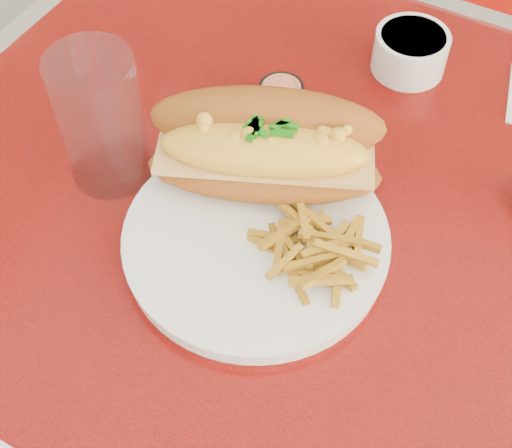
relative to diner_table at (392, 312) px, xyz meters
The scene contains 9 objects.
diner_table is the anchor object (origin of this frame).
booth_bench_far 0.87m from the diner_table, 90.00° to the left, with size 1.20×0.51×0.90m.
dinner_plate 0.24m from the diner_table, 146.87° to the right, with size 0.31×0.31×0.02m.
mac_hoagie 0.29m from the diner_table, behind, with size 0.28×0.21×0.11m.
fries_pile 0.23m from the diner_table, 134.61° to the right, with size 0.10×0.09×0.03m, color gold, non-canonical shape.
fork 0.21m from the diner_table, 140.13° to the right, with size 0.04×0.17×0.00m.
gravy_ramekin 0.33m from the diner_table, 113.40° to the left, with size 0.11×0.11×0.05m.
sauce_cup_left 0.30m from the diner_table, 153.11° to the left, with size 0.07×0.07×0.03m.
water_tumbler 0.42m from the diner_table, 167.10° to the right, with size 0.09×0.09×0.16m, color #ACCBDD.
Camera 1 is at (0.06, -0.47, 1.39)m, focal length 50.00 mm.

